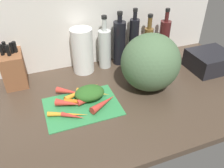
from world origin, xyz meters
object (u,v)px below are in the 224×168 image
object	(u,v)px
cutting_board	(82,106)
carrot_4	(68,114)
carrot_9	(68,104)
carrot_3	(88,89)
bottle_4	(164,39)
carrot_0	(78,93)
bottle_1	(119,42)
carrot_1	(104,103)
dish_rack	(210,61)
carrot_5	(78,101)
carrot_7	(70,92)
carrot_2	(93,93)
winter_squash	(150,62)
carrot_8	(90,99)
knife_block	(14,68)
bottle_3	(148,42)
bottle_0	(105,48)
bottle_2	(134,41)
paper_towel_roll	(82,51)
carrot_6	(73,116)

from	to	relation	value
cutting_board	carrot_4	size ratio (longest dim) A/B	1.93
cutting_board	carrot_9	bearing A→B (deg)	167.66
carrot_3	bottle_4	xyz separation A→B (cm)	(53.82, 19.74, 10.22)
carrot_0	bottle_1	xyz separation A→B (cm)	(31.72, 24.30, 11.14)
carrot_1	bottle_1	world-z (taller)	bottle_1
carrot_1	dish_rack	distance (cm)	69.49
carrot_5	carrot_7	bearing A→B (deg)	103.35
carrot_2	winter_squash	xyz separation A→B (cm)	(29.58, -1.47, 11.81)
carrot_3	carrot_8	distance (cm)	7.82
carrot_2	dish_rack	size ratio (longest dim) A/B	0.71
knife_block	bottle_3	size ratio (longest dim) A/B	0.82
bottle_0	knife_block	bearing A→B (deg)	-179.53
carrot_3	bottle_2	xyz separation A→B (cm)	(34.53, 21.61, 11.59)
carrot_2	bottle_4	bearing A→B (deg)	24.23
carrot_1	bottle_0	xyz separation A→B (cm)	(13.18, 35.68, 9.27)
bottle_0	dish_rack	bearing A→B (deg)	-23.65
carrot_7	cutting_board	bearing A→B (deg)	-72.10
cutting_board	carrot_0	distance (cm)	8.60
carrot_8	carrot_9	bearing A→B (deg)	-178.89
carrot_3	carrot_7	xyz separation A→B (cm)	(-8.90, 1.23, 0.05)
paper_towel_roll	bottle_2	xyz separation A→B (cm)	(30.78, -0.36, 1.30)
carrot_1	carrot_3	distance (cm)	13.69
carrot_4	paper_towel_roll	world-z (taller)	paper_towel_roll
carrot_0	carrot_6	bearing A→B (deg)	-110.49
carrot_1	carrot_5	world-z (taller)	carrot_1
bottle_3	bottle_1	bearing A→B (deg)	175.18
winter_squash	bottle_3	xyz separation A→B (cm)	(13.40, 27.27, -3.06)
carrot_2	bottle_3	xyz separation A→B (cm)	(42.98, 25.80, 8.75)
carrot_6	carrot_8	bearing A→B (deg)	39.40
carrot_3	carrot_5	world-z (taller)	carrot_5
carrot_7	dish_rack	size ratio (longest dim) A/B	0.60
carrot_8	dish_rack	distance (cm)	73.60
cutting_board	carrot_4	bearing A→B (deg)	-147.36
carrot_0	bottle_3	distance (cm)	55.55
carrot_8	knife_block	distance (cm)	44.12
carrot_0	knife_block	bearing A→B (deg)	140.03
carrot_4	carrot_9	xyz separation A→B (cm)	(1.65, 6.16, 0.65)
carrot_4	cutting_board	bearing A→B (deg)	32.64
carrot_2	bottle_1	distance (cm)	38.48
carrot_4	carrot_7	distance (cm)	15.91
carrot_6	bottle_2	size ratio (longest dim) A/B	0.33
carrot_0	winter_squash	xyz separation A→B (cm)	(36.44, -4.49, 12.16)
carrot_1	bottle_0	world-z (taller)	bottle_0
knife_block	bottle_1	size ratio (longest dim) A/B	0.74
carrot_6	bottle_1	world-z (taller)	bottle_1
carrot_2	dish_rack	xyz separation A→B (cm)	(70.82, 2.14, 2.71)
carrot_5	carrot_8	xyz separation A→B (cm)	(5.78, -0.39, -0.10)
bottle_0	bottle_4	xyz separation A→B (cm)	(36.91, -2.78, 0.69)
carrot_0	knife_block	world-z (taller)	knife_block
carrot_8	bottle_3	distance (cm)	55.02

